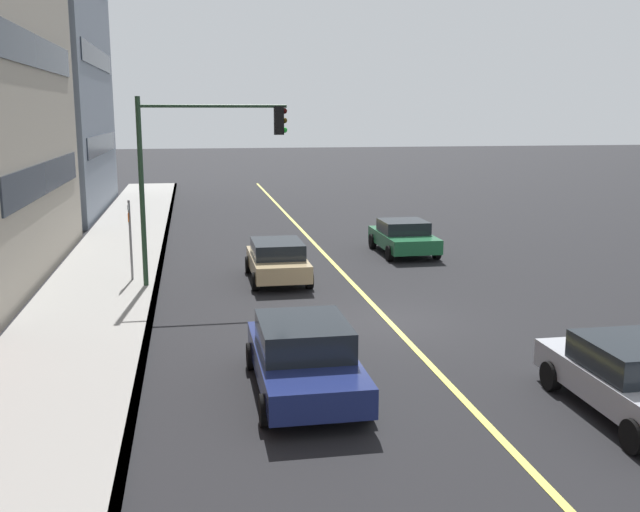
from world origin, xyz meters
TOP-DOWN VIEW (x-y plane):
  - ground at (0.00, 0.00)m, footprint 200.00×200.00m
  - sidewalk_slab at (0.00, 8.21)m, footprint 80.00×3.68m
  - curb_edge at (0.00, 6.45)m, footprint 80.00×0.16m
  - lane_stripe_center at (0.00, 0.00)m, footprint 80.00×0.16m
  - car_silver at (-6.98, -2.84)m, footprint 4.42×1.95m
  - car_tan at (5.41, 2.42)m, footprint 4.09×1.98m
  - car_green at (9.35, -3.19)m, footprint 4.14×2.11m
  - car_navy at (-4.71, 3.07)m, footprint 4.63×2.12m
  - traffic_light_mast at (4.82, 5.02)m, footprint 0.28×4.73m
  - street_sign_post at (5.77, 7.28)m, footprint 0.60×0.08m

SIDE VIEW (x-z plane):
  - ground at x=0.00m, z-range 0.00..0.00m
  - lane_stripe_center at x=0.00m, z-range 0.00..0.01m
  - sidewalk_slab at x=0.00m, z-range 0.00..0.15m
  - curb_edge at x=0.00m, z-range 0.00..0.15m
  - car_green at x=9.35m, z-range 0.02..1.37m
  - car_tan at x=5.41m, z-range 0.04..1.41m
  - car_silver at x=-6.98m, z-range 0.01..1.44m
  - car_navy at x=-4.71m, z-range 0.02..1.49m
  - street_sign_post at x=5.77m, z-range 0.25..3.06m
  - traffic_light_mast at x=4.82m, z-range 1.16..7.30m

